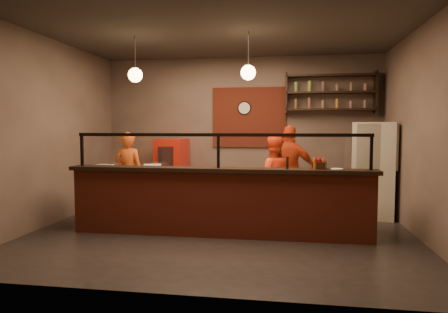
% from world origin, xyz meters
% --- Properties ---
extents(floor, '(6.00, 6.00, 0.00)m').
position_xyz_m(floor, '(0.00, 0.00, 0.00)').
color(floor, black).
rests_on(floor, ground).
extents(ceiling, '(6.00, 6.00, 0.00)m').
position_xyz_m(ceiling, '(0.00, 0.00, 3.20)').
color(ceiling, '#37312A').
rests_on(ceiling, wall_back).
extents(wall_back, '(6.00, 0.00, 6.00)m').
position_xyz_m(wall_back, '(0.00, 2.50, 1.60)').
color(wall_back, '#6D5E50').
rests_on(wall_back, floor).
extents(wall_left, '(0.00, 5.00, 5.00)m').
position_xyz_m(wall_left, '(-3.00, 0.00, 1.60)').
color(wall_left, '#6D5E50').
rests_on(wall_left, floor).
extents(wall_right, '(0.00, 5.00, 5.00)m').
position_xyz_m(wall_right, '(3.00, 0.00, 1.60)').
color(wall_right, '#6D5E50').
rests_on(wall_right, floor).
extents(wall_front, '(6.00, 0.00, 6.00)m').
position_xyz_m(wall_front, '(0.00, -2.50, 1.60)').
color(wall_front, '#6D5E50').
rests_on(wall_front, floor).
extents(brick_patch, '(1.60, 0.04, 1.30)m').
position_xyz_m(brick_patch, '(0.20, 2.47, 1.90)').
color(brick_patch, maroon).
rests_on(brick_patch, wall_back).
extents(service_counter, '(4.60, 0.25, 1.00)m').
position_xyz_m(service_counter, '(0.00, -0.30, 0.50)').
color(service_counter, maroon).
rests_on(service_counter, floor).
extents(counter_ledge, '(4.70, 0.37, 0.06)m').
position_xyz_m(counter_ledge, '(0.00, -0.30, 1.03)').
color(counter_ledge, black).
rests_on(counter_ledge, service_counter).
extents(worktop_cabinet, '(4.60, 0.75, 0.85)m').
position_xyz_m(worktop_cabinet, '(0.00, 0.20, 0.42)').
color(worktop_cabinet, gray).
rests_on(worktop_cabinet, floor).
extents(worktop, '(4.60, 0.75, 0.05)m').
position_xyz_m(worktop, '(0.00, 0.20, 0.88)').
color(worktop, silver).
rests_on(worktop, worktop_cabinet).
extents(sneeze_guard, '(4.50, 0.05, 0.52)m').
position_xyz_m(sneeze_guard, '(0.00, -0.30, 1.37)').
color(sneeze_guard, white).
rests_on(sneeze_guard, counter_ledge).
extents(wall_shelving, '(1.84, 0.28, 0.85)m').
position_xyz_m(wall_shelving, '(1.90, 2.32, 2.40)').
color(wall_shelving, black).
rests_on(wall_shelving, wall_back).
extents(wall_clock, '(0.30, 0.04, 0.30)m').
position_xyz_m(wall_clock, '(0.10, 2.46, 2.10)').
color(wall_clock, black).
rests_on(wall_clock, wall_back).
extents(pendant_left, '(0.24, 0.24, 0.77)m').
position_xyz_m(pendant_left, '(-1.50, 0.20, 2.55)').
color(pendant_left, black).
rests_on(pendant_left, ceiling).
extents(pendant_right, '(0.24, 0.24, 0.77)m').
position_xyz_m(pendant_right, '(0.40, 0.20, 2.55)').
color(pendant_right, black).
rests_on(pendant_right, ceiling).
extents(cook_left, '(0.62, 0.44, 1.59)m').
position_xyz_m(cook_left, '(-2.02, 1.11, 0.79)').
color(cook_left, '#DB5114').
rests_on(cook_left, floor).
extents(cook_mid, '(0.85, 0.71, 1.54)m').
position_xyz_m(cook_mid, '(0.78, 0.90, 0.77)').
color(cook_mid, '#ED3D16').
rests_on(cook_mid, floor).
extents(cook_right, '(1.07, 0.61, 1.72)m').
position_xyz_m(cook_right, '(1.09, 1.41, 0.86)').
color(cook_right, red).
rests_on(cook_right, floor).
extents(fridge, '(0.84, 0.80, 1.77)m').
position_xyz_m(fridge, '(2.60, 1.45, 0.88)').
color(fridge, beige).
rests_on(fridge, floor).
extents(red_cooler, '(0.67, 0.63, 1.43)m').
position_xyz_m(red_cooler, '(-1.46, 2.15, 0.72)').
color(red_cooler, red).
rests_on(red_cooler, floor).
extents(pizza_dough, '(0.57, 0.57, 0.01)m').
position_xyz_m(pizza_dough, '(0.63, 0.31, 0.91)').
color(pizza_dough, beige).
rests_on(pizza_dough, worktop).
extents(prep_tub_a, '(0.33, 0.29, 0.14)m').
position_xyz_m(prep_tub_a, '(-2.06, 0.10, 0.97)').
color(prep_tub_a, white).
rests_on(prep_tub_a, worktop).
extents(prep_tub_b, '(0.34, 0.30, 0.14)m').
position_xyz_m(prep_tub_b, '(-1.24, 0.27, 0.97)').
color(prep_tub_b, white).
rests_on(prep_tub_b, worktop).
extents(prep_tub_c, '(0.32, 0.27, 0.14)m').
position_xyz_m(prep_tub_c, '(-2.15, 0.03, 0.97)').
color(prep_tub_c, silver).
rests_on(prep_tub_c, worktop).
extents(rolling_pin, '(0.40, 0.10, 0.07)m').
position_xyz_m(rolling_pin, '(-1.95, 0.35, 0.93)').
color(rolling_pin, yellow).
rests_on(rolling_pin, worktop).
extents(condiment_caddy, '(0.22, 0.19, 0.10)m').
position_xyz_m(condiment_caddy, '(1.50, -0.25, 1.11)').
color(condiment_caddy, black).
rests_on(condiment_caddy, counter_ledge).
extents(pepper_mill, '(0.05, 0.05, 0.18)m').
position_xyz_m(pepper_mill, '(1.03, -0.34, 1.15)').
color(pepper_mill, black).
rests_on(pepper_mill, counter_ledge).
extents(small_plate, '(0.18, 0.18, 0.01)m').
position_xyz_m(small_plate, '(1.75, -0.26, 1.07)').
color(small_plate, white).
rests_on(small_plate, counter_ledge).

